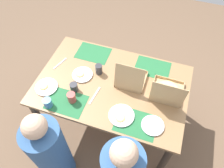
# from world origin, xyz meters

# --- Properties ---
(ground_plane) EXTENTS (6.00, 6.00, 0.00)m
(ground_plane) POSITION_xyz_m (0.00, 0.00, 0.00)
(ground_plane) COLOR brown
(dining_table) EXTENTS (1.48, 0.97, 0.74)m
(dining_table) POSITION_xyz_m (0.00, 0.00, 0.64)
(dining_table) COLOR #3F3328
(dining_table) RESTS_ON ground_plane
(placemat_near_left) EXTENTS (0.36, 0.26, 0.00)m
(placemat_near_left) POSITION_xyz_m (-0.33, -0.34, 0.74)
(placemat_near_left) COLOR #236638
(placemat_near_left) RESTS_ON dining_table
(placemat_near_right) EXTENTS (0.36, 0.26, 0.00)m
(placemat_near_right) POSITION_xyz_m (0.33, -0.34, 0.74)
(placemat_near_right) COLOR #236638
(placemat_near_right) RESTS_ON dining_table
(placemat_far_left) EXTENTS (0.36, 0.26, 0.00)m
(placemat_far_left) POSITION_xyz_m (-0.33, 0.34, 0.74)
(placemat_far_left) COLOR #236638
(placemat_far_left) RESTS_ON dining_table
(placemat_far_right) EXTENTS (0.36, 0.26, 0.00)m
(placemat_far_right) POSITION_xyz_m (0.33, 0.34, 0.74)
(placemat_far_right) COLOR #236638
(placemat_far_right) RESTS_ON dining_table
(pizza_box_center) EXTENTS (0.27, 0.28, 0.31)m
(pizza_box_center) POSITION_xyz_m (-0.17, -0.08, 0.79)
(pizza_box_center) COLOR tan
(pizza_box_center) RESTS_ON dining_table
(pizza_box_edge_far) EXTENTS (0.29, 0.33, 0.33)m
(pizza_box_edge_far) POSITION_xyz_m (-0.53, -0.04, 0.79)
(pizza_box_edge_far) COLOR tan
(pizza_box_edge_far) RESTS_ON dining_table
(plate_near_right) EXTENTS (0.21, 0.21, 0.03)m
(plate_near_right) POSITION_xyz_m (0.32, -0.01, 0.75)
(plate_near_right) COLOR white
(plate_near_right) RESTS_ON dining_table
(plate_far_right) EXTENTS (0.23, 0.23, 0.03)m
(plate_far_right) POSITION_xyz_m (-0.19, 0.31, 0.75)
(plate_far_right) COLOR white
(plate_far_right) RESTS_ON dining_table
(plate_middle) EXTENTS (0.22, 0.22, 0.03)m
(plate_middle) POSITION_xyz_m (0.59, 0.25, 0.75)
(plate_middle) COLOR white
(plate_middle) RESTS_ON dining_table
(plate_far_left) EXTENTS (0.20, 0.20, 0.02)m
(plate_far_left) POSITION_xyz_m (-0.48, 0.31, 0.75)
(plate_far_left) COLOR white
(plate_far_left) RESTS_ON dining_table
(cup_red) EXTENTS (0.08, 0.08, 0.10)m
(cup_red) POSITION_xyz_m (0.29, 0.30, 0.79)
(cup_red) COLOR #BF4742
(cup_red) RESTS_ON dining_table
(cup_clear_left) EXTENTS (0.07, 0.07, 0.11)m
(cup_clear_left) POSITION_xyz_m (0.17, -0.10, 0.80)
(cup_clear_left) COLOR #333338
(cup_clear_left) RESTS_ON dining_table
(cup_dark) EXTENTS (0.08, 0.08, 0.09)m
(cup_dark) POSITION_xyz_m (0.47, 0.42, 0.79)
(cup_dark) COLOR teal
(cup_dark) RESTS_ON dining_table
(cup_clear_right) EXTENTS (0.07, 0.07, 0.09)m
(cup_clear_right) POSITION_xyz_m (0.32, 0.18, 0.79)
(cup_clear_right) COLOR #333338
(cup_clear_right) RESTS_ON dining_table
(knife_by_far_left) EXTENTS (0.04, 0.21, 0.00)m
(knife_by_far_left) POSITION_xyz_m (0.11, 0.18, 0.75)
(knife_by_far_left) COLOR #B7B7BC
(knife_by_far_left) RESTS_ON dining_table
(fork_by_near_right) EXTENTS (0.08, 0.19, 0.00)m
(fork_by_near_right) POSITION_xyz_m (0.61, -0.08, 0.75)
(fork_by_near_right) COLOR #B7B7BC
(fork_by_near_right) RESTS_ON dining_table
(diner_right_seat) EXTENTS (0.32, 0.32, 1.13)m
(diner_right_seat) POSITION_xyz_m (0.33, 0.75, 0.51)
(diner_right_seat) COLOR #33598C
(diner_right_seat) RESTS_ON ground_plane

